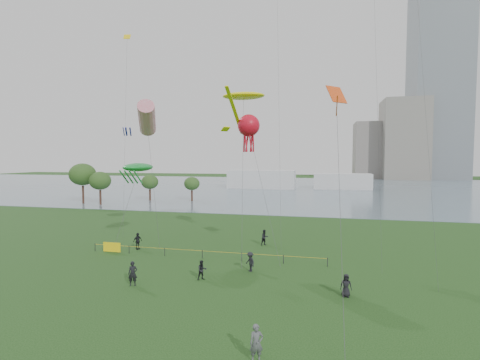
% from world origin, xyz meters
% --- Properties ---
extents(ground_plane, '(400.00, 400.00, 0.00)m').
position_xyz_m(ground_plane, '(0.00, 0.00, 0.00)').
color(ground_plane, '#153410').
extents(lake, '(400.00, 120.00, 0.08)m').
position_xyz_m(lake, '(0.00, 100.00, 0.02)').
color(lake, slate).
rests_on(lake, ground_plane).
extents(tower, '(24.00, 24.00, 120.00)m').
position_xyz_m(tower, '(62.00, 168.00, 60.00)').
color(tower, slate).
rests_on(tower, ground_plane).
extents(building_mid, '(20.00, 20.00, 38.00)m').
position_xyz_m(building_mid, '(46.00, 162.00, 19.00)').
color(building_mid, slate).
rests_on(building_mid, ground_plane).
extents(building_low, '(16.00, 18.00, 28.00)m').
position_xyz_m(building_low, '(32.00, 168.00, 14.00)').
color(building_low, slate).
rests_on(building_low, ground_plane).
extents(pavilion_left, '(22.00, 8.00, 6.00)m').
position_xyz_m(pavilion_left, '(-12.00, 95.00, 3.00)').
color(pavilion_left, silver).
rests_on(pavilion_left, ground_plane).
extents(pavilion_right, '(18.00, 7.00, 5.00)m').
position_xyz_m(pavilion_right, '(14.00, 98.00, 2.50)').
color(pavilion_right, silver).
rests_on(pavilion_right, ground_plane).
extents(trees, '(26.17, 14.28, 8.81)m').
position_xyz_m(trees, '(-37.84, 49.08, 5.49)').
color(trees, '#382219').
rests_on(trees, ground_plane).
extents(fence, '(24.07, 0.07, 1.05)m').
position_xyz_m(fence, '(-10.63, 13.01, 0.55)').
color(fence, black).
rests_on(fence, ground_plane).
extents(kite_flyer, '(0.78, 0.65, 1.84)m').
position_xyz_m(kite_flyer, '(3.79, -3.03, 0.92)').
color(kite_flyer, '#505457').
rests_on(kite_flyer, ground_plane).
extents(spectator_a, '(0.98, 0.95, 1.60)m').
position_xyz_m(spectator_a, '(-2.54, 7.23, 0.80)').
color(spectator_a, black).
rests_on(spectator_a, ground_plane).
extents(spectator_b, '(1.23, 1.24, 1.72)m').
position_xyz_m(spectator_b, '(0.87, 10.16, 0.86)').
color(spectator_b, black).
rests_on(spectator_b, ground_plane).
extents(spectator_c, '(0.85, 1.15, 1.82)m').
position_xyz_m(spectator_c, '(-12.46, 14.68, 0.91)').
color(spectator_c, black).
rests_on(spectator_c, ground_plane).
extents(spectator_d, '(0.80, 0.52, 1.63)m').
position_xyz_m(spectator_d, '(8.61, 6.24, 0.82)').
color(spectator_d, black).
rests_on(spectator_d, ground_plane).
extents(spectator_f, '(0.81, 0.67, 1.90)m').
position_xyz_m(spectator_f, '(-7.33, 4.80, 0.95)').
color(spectator_f, black).
rests_on(spectator_f, ground_plane).
extents(spectator_g, '(1.10, 1.08, 1.79)m').
position_xyz_m(spectator_g, '(0.69, 19.54, 0.89)').
color(spectator_g, black).
rests_on(spectator_g, ground_plane).
extents(kite_stingray, '(5.01, 11.77, 17.55)m').
position_xyz_m(kite_stingray, '(-2.11, 20.95, 17.08)').
color(kite_stingray, '#3F3F42').
extents(kite_windsock, '(4.92, 5.20, 16.43)m').
position_xyz_m(kite_windsock, '(-12.72, 17.70, 14.47)').
color(kite_windsock, '#3F3F42').
extents(kite_creature, '(2.92, 5.17, 9.35)m').
position_xyz_m(kite_creature, '(-12.98, 16.00, 8.86)').
color(kite_creature, '#3F3F42').
extents(kite_octopus, '(5.58, 8.10, 14.69)m').
position_xyz_m(kite_octopus, '(-0.98, 18.61, 13.42)').
color(kite_octopus, '#3F3F42').
extents(kite_delta, '(1.69, 12.69, 15.47)m').
position_xyz_m(kite_delta, '(7.86, 8.52, 14.14)').
color(kite_delta, '#3F3F42').
extents(small_kites, '(34.72, 11.46, 6.52)m').
position_xyz_m(small_kites, '(2.17, 20.87, 27.19)').
color(small_kites, yellow).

